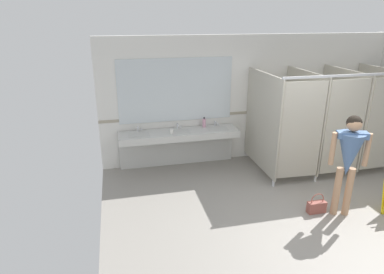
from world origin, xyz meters
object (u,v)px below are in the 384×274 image
soap_dispenser (204,123)px  paper_cup (172,131)px  person_standing (349,154)px  handbag (317,206)px

soap_dispenser → paper_cup: 0.79m
soap_dispenser → paper_cup: bearing=-161.0°
person_standing → handbag: 1.02m
person_standing → handbag: person_standing is taller
person_standing → soap_dispenser: size_ratio=7.75×
paper_cup → soap_dispenser: bearing=19.0°
person_standing → handbag: (-0.34, 0.12, -0.95)m
paper_cup → handbag: bearing=-45.8°
person_standing → handbag: size_ratio=4.79×
soap_dispenser → paper_cup: (-0.75, -0.26, -0.05)m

